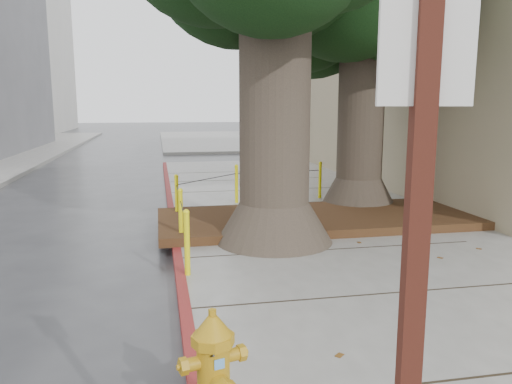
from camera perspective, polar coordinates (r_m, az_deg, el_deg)
ground at (r=6.52m, az=10.27°, el=-12.89°), size 140.00×140.00×0.00m
sidewalk_far at (r=36.61m, az=1.92°, el=6.08°), size 16.00×20.00×0.15m
curb_red at (r=8.44m, az=-9.01°, el=-6.98°), size 0.14×26.00×0.16m
planter_bed at (r=10.25m, az=7.09°, el=-3.02°), size 6.40×2.60×0.16m
building_side_white at (r=36.53m, az=19.32°, el=12.48°), size 10.00×10.00×9.00m
building_side_grey at (r=44.86m, az=22.28°, el=13.64°), size 12.00×14.00×12.00m
bollard_ring at (r=10.22m, az=-3.16°, el=-0.52°), size 3.79×5.39×0.95m
fire_hydrant at (r=3.98m, az=-4.87°, el=-19.20°), size 0.46×0.45×0.87m
signpost at (r=1.72m, az=17.05°, el=-18.69°), size 0.27×0.08×2.73m
car_silver at (r=26.73m, az=6.23°, el=5.59°), size 3.11×1.27×1.06m
car_red at (r=29.03m, az=17.57°, el=5.61°), size 3.56×1.56×1.14m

